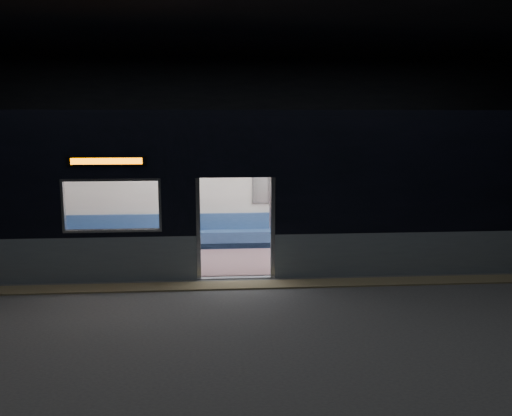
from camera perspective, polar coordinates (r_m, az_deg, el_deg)
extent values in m
cube|color=#47494C|center=(10.03, -1.86, -9.18)|extent=(24.00, 14.00, 0.01)
cube|color=black|center=(9.66, -2.03, 20.08)|extent=(24.00, 14.00, 0.04)
cube|color=black|center=(16.49, -3.01, 7.03)|extent=(24.00, 0.04, 5.00)
cube|color=black|center=(2.64, 4.76, -6.00)|extent=(24.00, 0.04, 5.00)
cube|color=#8C7F59|center=(10.54, -2.00, -8.12)|extent=(22.80, 0.50, 0.03)
cube|color=gray|center=(12.11, 21.54, -4.33)|extent=(8.30, 0.12, 0.90)
cube|color=black|center=(11.85, 22.01, 3.21)|extent=(8.30, 0.12, 2.30)
cube|color=black|center=(10.57, -2.20, 6.35)|extent=(1.40, 0.12, 1.15)
cube|color=#B7BABC|center=(10.78, -6.08, -2.23)|extent=(0.08, 0.14, 2.05)
cube|color=#B7BABC|center=(10.83, 1.77, -2.12)|extent=(0.08, 0.14, 2.05)
cube|color=black|center=(10.70, -15.45, 4.79)|extent=(1.50, 0.04, 0.18)
cube|color=#FF7200|center=(10.69, -15.46, 4.78)|extent=(1.34, 0.03, 0.12)
cube|color=beige|center=(13.53, -2.65, 2.67)|extent=(18.00, 0.12, 3.20)
cube|color=black|center=(12.00, -2.49, 9.82)|extent=(18.00, 3.00, 0.15)
cube|color=#815E66|center=(12.41, -2.39, -5.38)|extent=(17.76, 2.76, 0.04)
cube|color=beige|center=(12.03, -2.46, 5.41)|extent=(17.76, 2.76, 0.10)
cube|color=navy|center=(13.45, -2.57, -3.23)|extent=(11.00, 0.48, 0.41)
cube|color=navy|center=(13.55, -2.60, -1.38)|extent=(11.00, 0.10, 0.40)
cube|color=#825F62|center=(11.66, -18.71, -5.73)|extent=(4.40, 0.48, 0.41)
cube|color=#825F62|center=(11.89, 13.98, -5.21)|extent=(4.40, 0.48, 0.41)
cylinder|color=silver|center=(11.06, -7.14, -1.18)|extent=(0.04, 0.04, 2.26)
cylinder|color=silver|center=(13.29, -6.69, 0.62)|extent=(0.04, 0.04, 2.26)
cylinder|color=silver|center=(11.13, 2.68, -1.05)|extent=(0.04, 0.04, 2.26)
cylinder|color=silver|center=(13.35, 1.48, 0.72)|extent=(0.04, 0.04, 2.26)
cylinder|color=silver|center=(13.14, -2.61, 4.00)|extent=(11.00, 0.03, 0.03)
cube|color=black|center=(13.47, 7.79, -2.07)|extent=(0.16, 0.44, 0.15)
cube|color=black|center=(13.51, 8.62, -2.05)|extent=(0.16, 0.44, 0.15)
cylinder|color=black|center=(13.33, 7.95, -3.38)|extent=(0.10, 0.10, 0.43)
cylinder|color=black|center=(13.38, 8.78, -3.36)|extent=(0.10, 0.10, 0.43)
cube|color=#C86498|center=(13.66, 8.04, -1.83)|extent=(0.38, 0.21, 0.19)
cylinder|color=#C86498|center=(13.63, 8.05, -0.44)|extent=(0.42, 0.42, 0.49)
sphere|color=tan|center=(13.56, 8.10, 1.01)|extent=(0.20, 0.20, 0.20)
sphere|color=black|center=(13.59, 8.07, 1.19)|extent=(0.21, 0.21, 0.21)
cube|color=black|center=(13.39, 8.12, -1.54)|extent=(0.27, 0.24, 0.13)
cube|color=white|center=(13.54, 1.90, 2.13)|extent=(0.99, 0.03, 0.64)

